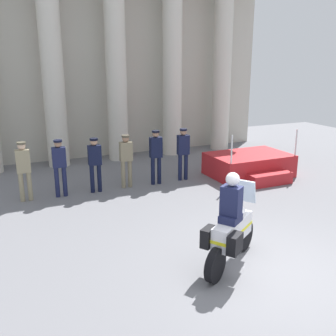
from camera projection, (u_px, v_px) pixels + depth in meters
ground_plane at (272, 271)px, 7.32m from camera, size 28.00×28.00×0.00m
colonnade_backdrop at (111, 51)px, 15.00m from camera, size 13.75×1.64×8.34m
reviewing_stand at (250, 165)px, 13.28m from camera, size 2.72×2.32×1.66m
officer_in_row_0 at (24, 167)px, 10.71m from camera, size 0.39×0.24×1.71m
officer_in_row_1 at (59, 163)px, 11.06m from camera, size 0.39×0.24×1.69m
officer_in_row_2 at (95, 161)px, 11.45m from camera, size 0.39×0.24×1.66m
officer_in_row_3 at (126, 157)px, 11.88m from camera, size 0.39×0.24×1.67m
officer_in_row_4 at (156, 153)px, 12.20m from camera, size 0.39×0.24×1.75m
officer_in_row_5 at (183, 150)px, 12.65m from camera, size 0.39×0.24×1.73m
motorcycle_with_rider at (231, 228)px, 7.29m from camera, size 1.81×1.28×1.90m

